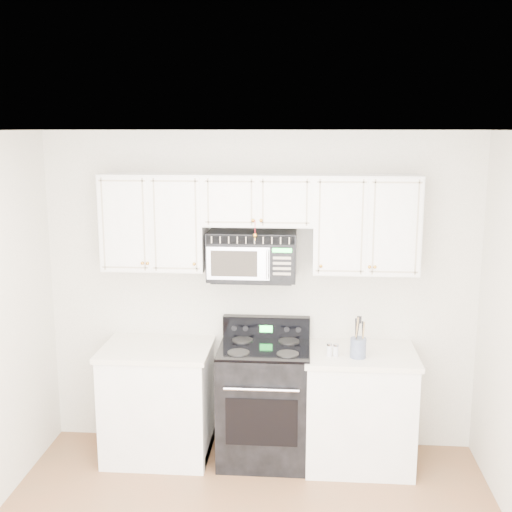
# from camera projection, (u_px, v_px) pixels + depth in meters

# --- Properties ---
(room) EXTENTS (3.51, 3.51, 2.61)m
(room) POSITION_uv_depth(u_px,v_px,m) (238.00, 371.00, 3.52)
(room) COLOR brown
(room) RESTS_ON ground
(base_cabinet_left) EXTENTS (0.86, 0.65, 0.92)m
(base_cabinet_left) POSITION_uv_depth(u_px,v_px,m) (158.00, 405.00, 5.16)
(base_cabinet_left) COLOR silver
(base_cabinet_left) RESTS_ON ground
(base_cabinet_right) EXTENTS (0.86, 0.65, 0.92)m
(base_cabinet_right) POSITION_uv_depth(u_px,v_px,m) (359.00, 411.00, 5.04)
(base_cabinet_right) COLOR silver
(base_cabinet_right) RESTS_ON ground
(range) EXTENTS (0.71, 0.65, 1.11)m
(range) POSITION_uv_depth(u_px,v_px,m) (264.00, 401.00, 5.10)
(range) COLOR black
(range) RESTS_ON ground
(upper_cabinets) EXTENTS (2.44, 0.37, 0.75)m
(upper_cabinets) POSITION_uv_depth(u_px,v_px,m) (259.00, 218.00, 4.95)
(upper_cabinets) COLOR silver
(upper_cabinets) RESTS_ON ground
(microwave) EXTENTS (0.69, 0.39, 0.38)m
(microwave) POSITION_uv_depth(u_px,v_px,m) (252.00, 255.00, 5.00)
(microwave) COLOR black
(microwave) RESTS_ON ground
(utensil_crock) EXTENTS (0.12, 0.12, 0.32)m
(utensil_crock) POSITION_uv_depth(u_px,v_px,m) (358.00, 347.00, 4.81)
(utensil_crock) COLOR slate
(utensil_crock) RESTS_ON base_cabinet_right
(shaker_salt) EXTENTS (0.04, 0.04, 0.10)m
(shaker_salt) POSITION_uv_depth(u_px,v_px,m) (329.00, 350.00, 4.84)
(shaker_salt) COLOR silver
(shaker_salt) RESTS_ON base_cabinet_right
(shaker_pepper) EXTENTS (0.04, 0.04, 0.10)m
(shaker_pepper) POSITION_uv_depth(u_px,v_px,m) (336.00, 350.00, 4.83)
(shaker_pepper) COLOR silver
(shaker_pepper) RESTS_ON base_cabinet_right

